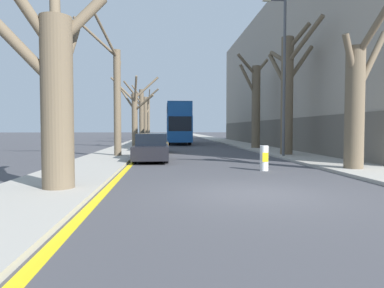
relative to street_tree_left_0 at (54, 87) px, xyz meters
name	(u,v)px	position (x,y,z in m)	size (l,w,h in m)	color
ground_plane	(255,194)	(5.32, -0.69, -2.84)	(300.00, 300.00, 0.00)	#424247
sidewalk_left	(146,138)	(-0.34, 49.31, -2.78)	(2.96, 120.00, 0.12)	#A39E93
sidewalk_right	(211,138)	(10.98, 49.31, -2.78)	(2.96, 120.00, 0.12)	#A39E93
building_facade_right	(312,78)	(17.45, 23.58, 3.89)	(10.08, 39.26, 13.48)	#9E9384
kerb_line_stripe	(156,139)	(1.32, 49.31, -2.84)	(0.24, 120.00, 0.01)	yellow
street_tree_left_0	(54,87)	(0.00, 0.00, 0.00)	(3.74, 1.81, 5.97)	brown
street_tree_left_1	(116,96)	(0.06, 11.21, 0.83)	(2.31, 5.59, 7.72)	brown
street_tree_left_2	(134,113)	(0.23, 21.56, 0.26)	(4.29, 3.11, 6.44)	brown
street_tree_left_3	(141,113)	(0.09, 32.35, 0.71)	(4.13, 2.27, 7.25)	brown
street_tree_left_4	(145,116)	(-0.10, 42.60, 0.79)	(2.71, 2.17, 8.25)	brown
street_tree_left_5	(148,115)	(-0.10, 53.08, 1.32)	(2.30, 3.41, 8.63)	brown
street_tree_right_0	(357,98)	(10.61, 3.65, 0.11)	(2.43, 3.06, 7.46)	brown
street_tree_right_1	(288,90)	(10.58, 11.34, 1.30)	(2.48, 4.69, 7.99)	brown
street_tree_right_2	(255,102)	(10.56, 18.91, 1.11)	(3.14, 2.67, 7.89)	brown
double_decker_bus	(178,121)	(4.44, 29.23, -0.31)	(2.56, 10.11, 4.46)	#19519E
parked_car_0	(152,148)	(2.24, 8.85, -2.16)	(1.79, 4.43, 1.45)	black
parked_car_1	(155,143)	(2.24, 15.24, -2.18)	(1.90, 4.01, 1.40)	olive
lamp_post	(283,70)	(9.86, 10.23, 2.29)	(1.40, 0.20, 9.31)	#4C4F54
traffic_bollard	(264,158)	(7.00, 4.16, -2.33)	(0.34, 0.35, 1.03)	white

